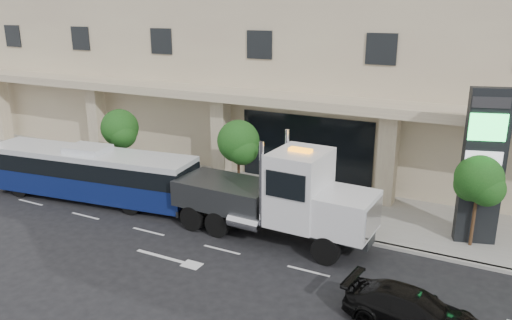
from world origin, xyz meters
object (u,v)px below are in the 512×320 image
at_px(tow_truck, 280,198).
at_px(signage_pylon, 483,166).
at_px(city_bus, 90,173).
at_px(black_sedan, 413,311).

height_order(tow_truck, signage_pylon, signage_pylon).
relative_size(city_bus, black_sedan, 2.71).
relative_size(tow_truck, signage_pylon, 1.55).
height_order(city_bus, tow_truck, tow_truck).
bearing_deg(black_sedan, tow_truck, 65.02).
bearing_deg(signage_pylon, black_sedan, -115.78).
bearing_deg(tow_truck, city_bus, -176.72).
xyz_separation_m(black_sedan, signage_pylon, (1.23, 7.51, 2.94)).
relative_size(black_sedan, signage_pylon, 0.66).
height_order(city_bus, signage_pylon, signage_pylon).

